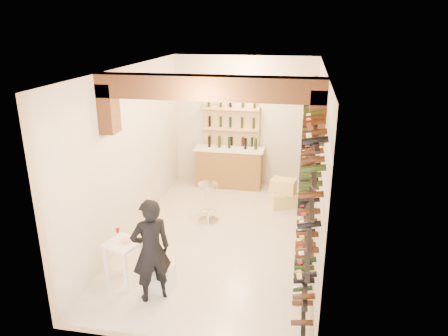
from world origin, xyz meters
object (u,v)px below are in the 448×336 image
back_counter (230,166)px  chrome_barstool (208,200)px  wine_rack (306,165)px  crate_lower (283,199)px  person (151,250)px  white_stool (162,278)px  tasting_table (124,250)px

back_counter → chrome_barstool: back_counter is taller
wine_rack → crate_lower: 2.16m
wine_rack → person: wine_rack is taller
wine_rack → crate_lower: bearing=105.1°
white_stool → chrome_barstool: chrome_barstool is taller
white_stool → person: person is taller
back_counter → chrome_barstool: size_ratio=2.01×
person → wine_rack: bearing=-171.9°
wine_rack → tasting_table: (-2.74, -1.79, -0.96)m
wine_rack → crate_lower: (-0.43, 1.61, -1.38)m
chrome_barstool → back_counter: bearing=87.7°
wine_rack → chrome_barstool: wine_rack is taller
back_counter → white_stool: size_ratio=4.16×
person → chrome_barstool: (0.25, 2.66, -0.32)m
back_counter → tasting_table: bearing=-101.5°
chrome_barstool → person: bearing=-95.3°
back_counter → chrome_barstool: 2.08m
white_stool → person: size_ratio=0.25×
person → chrome_barstool: 2.69m
wine_rack → back_counter: wine_rack is taller
wine_rack → white_stool: (-2.10, -1.87, -1.34)m
white_stool → person: bearing=-106.5°
back_counter → chrome_barstool: (-0.08, -2.08, -0.04)m
white_stool → chrome_barstool: bearing=85.7°
white_stool → crate_lower: size_ratio=0.71×
wine_rack → person: bearing=-135.9°
back_counter → crate_lower: 1.78m
tasting_table → crate_lower: tasting_table is taller
wine_rack → white_stool: wine_rack is taller
wine_rack → crate_lower: size_ratio=9.92×
tasting_table → person: 0.69m
back_counter → crate_lower: (1.40, -1.04, -0.36)m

